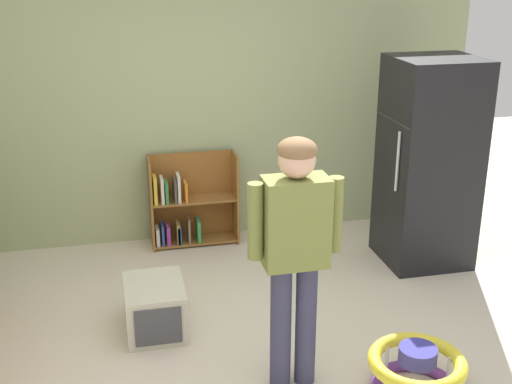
# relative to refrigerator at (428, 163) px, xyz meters

# --- Properties ---
(ground_plane) EXTENTS (12.00, 12.00, 0.00)m
(ground_plane) POSITION_rel_refrigerator_xyz_m (-1.80, -1.33, -0.89)
(ground_plane) COLOR beige
(ground_plane) RESTS_ON ground
(back_wall) EXTENTS (5.20, 0.06, 2.70)m
(back_wall) POSITION_rel_refrigerator_xyz_m (-1.80, 1.00, 0.46)
(back_wall) COLOR #A2AE7D
(back_wall) RESTS_ON ground
(refrigerator) EXTENTS (0.73, 0.68, 1.78)m
(refrigerator) POSITION_rel_refrigerator_xyz_m (0.00, 0.00, 0.00)
(refrigerator) COLOR black
(refrigerator) RESTS_ON ground
(bookshelf) EXTENTS (0.80, 0.28, 0.85)m
(bookshelf) POSITION_rel_refrigerator_xyz_m (-1.97, 0.81, -0.52)
(bookshelf) COLOR brown
(bookshelf) RESTS_ON ground
(standing_person) EXTENTS (0.57, 0.23, 1.61)m
(standing_person) POSITION_rel_refrigerator_xyz_m (-1.61, -1.50, 0.09)
(standing_person) COLOR #363650
(standing_person) RESTS_ON ground
(baby_walker) EXTENTS (0.60, 0.60, 0.32)m
(baby_walker) POSITION_rel_refrigerator_xyz_m (-0.90, -1.77, -0.73)
(baby_walker) COLOR #733A9F
(baby_walker) RESTS_ON ground
(pet_carrier) EXTENTS (0.42, 0.55, 0.36)m
(pet_carrier) POSITION_rel_refrigerator_xyz_m (-2.40, -0.67, -0.71)
(pet_carrier) COLOR beige
(pet_carrier) RESTS_ON ground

